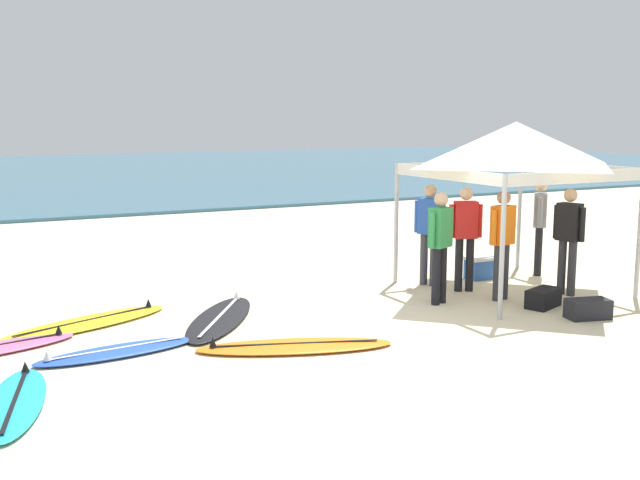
# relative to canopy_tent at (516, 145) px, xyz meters

# --- Properties ---
(ground_plane) EXTENTS (80.00, 80.00, 0.00)m
(ground_plane) POSITION_rel_canopy_tent_xyz_m (-2.76, -0.86, -2.39)
(ground_plane) COLOR beige
(sea) EXTENTS (80.00, 36.00, 0.10)m
(sea) POSITION_rel_canopy_tent_xyz_m (-2.76, 30.20, -2.34)
(sea) COLOR #386B84
(sea) RESTS_ON ground
(canopy_tent) EXTENTS (2.84, 2.84, 2.75)m
(canopy_tent) POSITION_rel_canopy_tent_xyz_m (0.00, 0.00, 0.00)
(canopy_tent) COLOR #B7B7BC
(canopy_tent) RESTS_ON ground
(surfboard_cyan) EXTENTS (0.99, 2.13, 0.19)m
(surfboard_cyan) POSITION_rel_canopy_tent_xyz_m (-7.78, -1.73, -2.35)
(surfboard_cyan) COLOR #23B2CC
(surfboard_cyan) RESTS_ON ground
(surfboard_black) EXTENTS (1.95, 2.45, 0.19)m
(surfboard_black) POSITION_rel_canopy_tent_xyz_m (-4.90, 0.37, -2.35)
(surfboard_black) COLOR black
(surfboard_black) RESTS_ON ground
(surfboard_orange) EXTENTS (2.51, 1.42, 0.19)m
(surfboard_orange) POSITION_rel_canopy_tent_xyz_m (-4.53, -1.30, -2.35)
(surfboard_orange) COLOR orange
(surfboard_orange) RESTS_ON ground
(surfboard_blue) EXTENTS (2.03, 0.75, 0.19)m
(surfboard_blue) POSITION_rel_canopy_tent_xyz_m (-6.54, -0.52, -2.35)
(surfboard_blue) COLOR blue
(surfboard_blue) RESTS_ON ground
(surfboard_yellow) EXTENTS (2.56, 1.52, 0.19)m
(surfboard_yellow) POSITION_rel_canopy_tent_xyz_m (-6.61, 0.97, -2.35)
(surfboard_yellow) COLOR yellow
(surfboard_yellow) RESTS_ON ground
(person_orange) EXTENTS (0.54, 0.30, 1.71)m
(person_orange) POSITION_rel_canopy_tent_xyz_m (-0.58, -0.45, -1.40)
(person_orange) COLOR #2D2D33
(person_orange) RESTS_ON ground
(person_blue) EXTENTS (0.38, 0.48, 1.71)m
(person_blue) POSITION_rel_canopy_tent_xyz_m (-0.98, 0.93, -1.40)
(person_blue) COLOR #383842
(person_blue) RESTS_ON ground
(person_red) EXTENTS (0.51, 0.34, 1.71)m
(person_red) POSITION_rel_canopy_tent_xyz_m (-0.72, 0.29, -1.40)
(person_red) COLOR black
(person_red) RESTS_ON ground
(person_black) EXTENTS (0.30, 0.54, 1.71)m
(person_black) POSITION_rel_canopy_tent_xyz_m (0.58, -0.66, -1.40)
(person_black) COLOR #2D2D33
(person_black) RESTS_ON ground
(person_grey) EXTENTS (0.41, 0.43, 1.71)m
(person_grey) POSITION_rel_canopy_tent_xyz_m (1.29, 0.74, -1.40)
(person_grey) COLOR black
(person_grey) RESTS_ON ground
(person_green) EXTENTS (0.52, 0.34, 1.71)m
(person_green) POSITION_rel_canopy_tent_xyz_m (-1.59, -0.22, -1.40)
(person_green) COLOR black
(person_green) RESTS_ON ground
(gear_bag_near_tent) EXTENTS (0.68, 0.52, 0.28)m
(gear_bag_near_tent) POSITION_rel_canopy_tent_xyz_m (-0.32, -1.11, -2.25)
(gear_bag_near_tent) COLOR black
(gear_bag_near_tent) RESTS_ON ground
(gear_bag_by_pole) EXTENTS (0.66, 0.46, 0.28)m
(gear_bag_by_pole) POSITION_rel_canopy_tent_xyz_m (-0.22, -1.89, -2.25)
(gear_bag_by_pole) COLOR #232328
(gear_bag_by_pole) RESTS_ON ground
(cooler_box) EXTENTS (0.50, 0.36, 0.39)m
(cooler_box) POSITION_rel_canopy_tent_xyz_m (0.14, 0.94, -2.19)
(cooler_box) COLOR #2D60B7
(cooler_box) RESTS_ON ground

